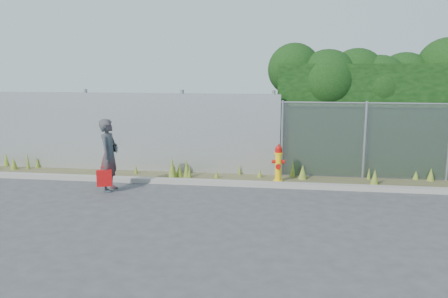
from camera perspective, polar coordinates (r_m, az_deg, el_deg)
ground at (r=9.20m, az=0.66°, el=-7.79°), size 80.00×80.00×0.00m
curb at (r=10.89m, az=1.86°, el=-4.52°), size 16.00×0.22×0.12m
weed_strip at (r=11.53m, az=1.49°, el=-3.32°), size 16.00×1.28×0.55m
corrugated_fence at (r=12.57m, az=-12.39°, el=2.14°), size 8.50×0.21×2.30m
chainlink_fence at (r=12.22m, az=22.75°, el=0.97°), size 6.50×0.07×2.05m
hedge at (r=13.10m, az=22.28°, el=6.01°), size 7.60×2.12×3.71m
fire_hydrant at (r=11.21m, az=7.10°, el=-1.95°), size 0.33×0.30×0.99m
woman at (r=10.68m, az=-14.77°, el=-0.76°), size 0.41×0.63×1.72m
red_tote_bag at (r=10.56m, az=-15.37°, el=-3.67°), size 0.35×0.13×0.46m
black_shoulder_bag at (r=10.82m, az=-14.43°, el=0.13°), size 0.23×0.09×0.17m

